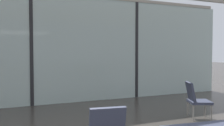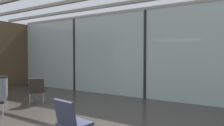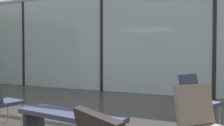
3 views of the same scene
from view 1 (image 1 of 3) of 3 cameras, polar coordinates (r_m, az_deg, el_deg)
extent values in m
cube|color=#A3B7B2|center=(7.64, -18.03, 2.95)|extent=(14.00, 0.08, 3.30)
cube|color=black|center=(7.64, -18.03, 2.95)|extent=(0.10, 0.12, 3.30)
cube|color=black|center=(8.72, 5.55, 2.99)|extent=(0.10, 0.12, 3.30)
sphere|color=black|center=(9.82, -23.07, 7.86)|extent=(0.28, 0.28, 0.28)
sphere|color=black|center=(9.87, -17.78, 7.91)|extent=(0.28, 0.28, 0.28)
cube|color=#33384C|center=(6.29, 19.43, -8.40)|extent=(0.64, 0.64, 0.06)
cube|color=#33384C|center=(6.19, 17.57, -6.21)|extent=(0.33, 0.50, 0.44)
cylinder|color=gray|center=(6.22, 21.90, -10.60)|extent=(0.03, 0.03, 0.37)
cylinder|color=gray|center=(6.60, 20.57, -9.82)|extent=(0.03, 0.03, 0.37)
cylinder|color=gray|center=(6.08, 18.14, -10.84)|extent=(0.03, 0.03, 0.37)
cylinder|color=gray|center=(6.47, 17.01, -10.01)|extent=(0.03, 0.03, 0.37)
cube|color=#33384C|center=(3.32, -1.06, -13.67)|extent=(0.50, 0.21, 0.44)
camera|label=2|loc=(3.69, 58.51, 1.85)|focal=32.43mm
camera|label=3|loc=(4.69, 63.27, -3.56)|focal=39.77mm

